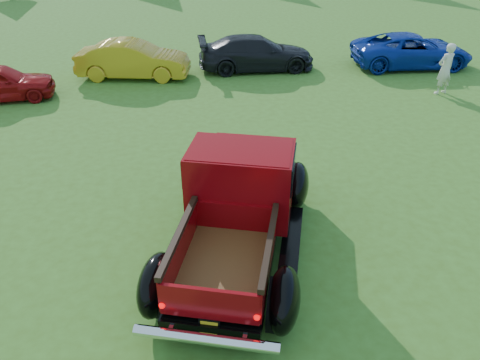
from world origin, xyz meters
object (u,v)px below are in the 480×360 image
(spectator, at_px, (445,69))
(pickup_truck, at_px, (241,198))
(show_car_blue, at_px, (412,50))
(show_car_yellow, at_px, (133,60))
(show_car_grey, at_px, (256,53))

(spectator, bearing_deg, pickup_truck, 25.80)
(pickup_truck, height_order, spectator, pickup_truck)
(pickup_truck, height_order, show_car_blue, pickup_truck)
(show_car_yellow, height_order, show_car_grey, show_car_yellow)
(show_car_yellow, relative_size, show_car_blue, 0.88)
(show_car_blue, bearing_deg, show_car_grey, 88.85)
(show_car_yellow, bearing_deg, show_car_blue, -80.40)
(pickup_truck, bearing_deg, show_car_grey, 96.05)
(pickup_truck, bearing_deg, show_car_yellow, 121.31)
(show_car_grey, xyz_separation_m, spectator, (5.83, -3.50, 0.21))
(spectator, bearing_deg, show_car_yellow, -32.88)
(show_car_yellow, height_order, spectator, spectator)
(show_car_blue, bearing_deg, show_car_yellow, 92.64)
(show_car_blue, bearing_deg, spectator, 177.16)
(pickup_truck, distance_m, spectator, 10.57)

